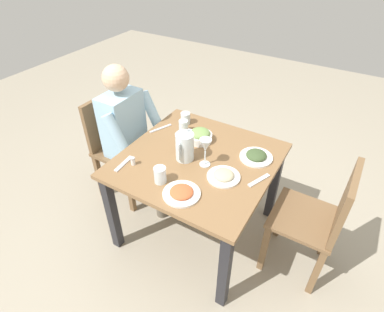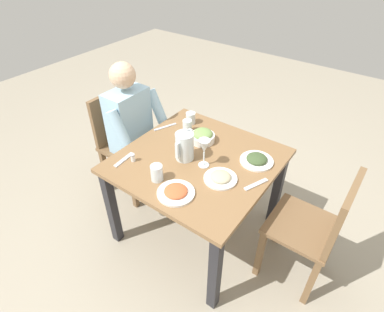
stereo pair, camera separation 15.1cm
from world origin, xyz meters
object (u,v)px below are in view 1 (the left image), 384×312
at_px(salad_bowl, 200,136).
at_px(wine_glass, 205,147).
at_px(chair_far, 320,218).
at_px(water_glass_far_left, 185,118).
at_px(water_pitcher, 185,147).
at_px(water_glass_far_right, 160,175).
at_px(diner_near, 133,134).
at_px(plate_rice_curry, 182,193).
at_px(plate_dolmas, 256,156).
at_px(chair_near, 116,142).
at_px(salt_shaker, 133,161).
at_px(dining_table, 198,170).
at_px(plate_beans, 224,176).
at_px(water_glass_near_right, 183,127).

relative_size(salad_bowl, wine_glass, 0.88).
bearing_deg(chair_far, water_glass_far_left, -102.09).
bearing_deg(water_pitcher, water_glass_far_right, -1.34).
relative_size(diner_near, plate_rice_curry, 5.37).
height_order(diner_near, plate_dolmas, diner_near).
bearing_deg(water_glass_far_right, wine_glass, 151.59).
xyz_separation_m(diner_near, water_glass_far_right, (0.37, 0.53, 0.11)).
bearing_deg(plate_rice_curry, chair_near, -114.14).
bearing_deg(chair_far, salad_bowl, -95.80).
relative_size(diner_near, salt_shaker, 21.86).
relative_size(dining_table, salad_bowl, 5.68).
xyz_separation_m(plate_beans, water_glass_far_left, (-0.42, -0.53, 0.03)).
xyz_separation_m(diner_near, water_glass_far_left, (-0.27, 0.30, 0.10)).
bearing_deg(water_glass_far_left, water_glass_far_right, 19.12).
relative_size(dining_table, water_glass_near_right, 10.01).
bearing_deg(water_glass_near_right, plate_beans, 57.64).
distance_m(dining_table, diner_near, 0.61).
distance_m(dining_table, chair_far, 0.82).
bearing_deg(chair_far, salt_shaker, -72.33).
height_order(dining_table, water_pitcher, water_pitcher).
bearing_deg(chair_far, plate_dolmas, -102.33).
height_order(chair_near, water_glass_far_right, chair_near).
bearing_deg(water_glass_near_right, plate_dolmas, 88.15).
distance_m(plate_rice_curry, water_glass_near_right, 0.66).
relative_size(water_pitcher, water_glass_near_right, 1.95).
distance_m(salad_bowl, plate_beans, 0.42).
height_order(chair_far, water_glass_far_right, chair_far).
distance_m(chair_far, plate_rice_curry, 0.87).
bearing_deg(salad_bowl, water_glass_far_right, 1.21).
height_order(water_pitcher, water_glass_far_right, water_pitcher).
relative_size(diner_near, water_pitcher, 6.21).
bearing_deg(chair_near, plate_rice_curry, 65.86).
bearing_deg(wine_glass, chair_near, -96.13).
relative_size(dining_table, plate_dolmas, 4.49).
bearing_deg(plate_dolmas, salad_bowl, -88.04).
relative_size(dining_table, salt_shaker, 18.07).
height_order(water_glass_near_right, water_glass_far_right, water_glass_far_right).
bearing_deg(dining_table, chair_near, -94.41).
distance_m(chair_near, water_glass_far_left, 0.63).
bearing_deg(water_pitcher, plate_beans, 82.37).
bearing_deg(salad_bowl, plate_rice_curry, 18.77).
bearing_deg(wine_glass, plate_dolmas, 132.18).
bearing_deg(plate_dolmas, plate_rice_curry, -23.83).
xyz_separation_m(chair_near, water_glass_far_left, (-0.27, 0.51, 0.24)).
relative_size(dining_table, plate_rice_curry, 4.44).
relative_size(dining_table, chair_far, 1.10).
xyz_separation_m(chair_near, plate_beans, (0.15, 1.04, 0.22)).
bearing_deg(chair_far, plate_rice_curry, -59.00).
bearing_deg(diner_near, plate_dolmas, 98.42).
height_order(plate_dolmas, water_glass_far_left, water_glass_far_left).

